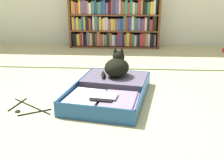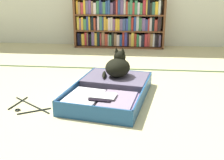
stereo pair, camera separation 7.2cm
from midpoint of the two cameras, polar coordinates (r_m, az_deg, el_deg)
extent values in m
plane|color=#C7BD89|center=(2.00, -2.25, -6.32)|extent=(10.00, 10.00, 0.00)
cube|color=#344827|center=(2.99, -0.21, 2.44)|extent=(4.80, 0.05, 0.00)
cube|color=brown|center=(4.18, -9.27, 12.17)|extent=(0.03, 0.26, 0.75)
cube|color=brown|center=(4.10, 9.44, 12.03)|extent=(0.03, 0.26, 0.75)
cube|color=brown|center=(4.14, 0.00, 7.29)|extent=(1.32, 0.26, 0.02)
cube|color=brown|center=(4.10, 0.00, 10.63)|extent=(1.29, 0.26, 0.02)
cube|color=black|center=(4.21, -8.46, 8.85)|extent=(0.03, 0.22, 0.18)
cube|color=black|center=(4.19, -8.02, 8.79)|extent=(0.02, 0.22, 0.18)
cube|color=gold|center=(4.19, -7.52, 8.77)|extent=(0.04, 0.22, 0.17)
cube|color=#BA2C35|center=(4.18, -6.98, 8.92)|extent=(0.03, 0.22, 0.19)
cube|color=#9F7E55|center=(4.17, -6.60, 8.89)|extent=(0.02, 0.22, 0.19)
cube|color=black|center=(4.16, -6.33, 8.77)|extent=(0.02, 0.22, 0.17)
cube|color=black|center=(4.18, -5.95, 8.81)|extent=(0.02, 0.22, 0.17)
cube|color=slate|center=(4.16, -5.43, 9.02)|extent=(0.04, 0.22, 0.21)
cube|color=gold|center=(4.16, -4.83, 8.91)|extent=(0.04, 0.22, 0.19)
cube|color=#15282C|center=(4.14, -4.29, 9.01)|extent=(0.03, 0.22, 0.21)
cube|color=#B43736|center=(4.15, -3.81, 8.89)|extent=(0.02, 0.22, 0.19)
cube|color=#A17A57|center=(4.15, -3.28, 9.03)|extent=(0.04, 0.22, 0.20)
cube|color=#AF3F2E|center=(4.13, -2.64, 8.81)|extent=(0.04, 0.22, 0.18)
cube|color=silver|center=(4.14, -2.18, 8.81)|extent=(0.02, 0.22, 0.17)
cube|color=#4A8660|center=(4.13, -1.74, 8.75)|extent=(0.03, 0.22, 0.17)
cube|color=#242724|center=(4.11, -1.27, 9.00)|extent=(0.03, 0.22, 0.21)
cube|color=#9C724E|center=(4.13, -0.75, 8.89)|extent=(0.04, 0.22, 0.19)
cube|color=beige|center=(4.13, -0.14, 8.75)|extent=(0.04, 0.22, 0.17)
cube|color=#284B8F|center=(4.12, 0.46, 8.75)|extent=(0.03, 0.22, 0.17)
cube|color=#AC322B|center=(4.12, 0.98, 9.04)|extent=(0.03, 0.22, 0.21)
cube|color=#3F3A8E|center=(4.12, 1.52, 9.02)|extent=(0.04, 0.22, 0.21)
cube|color=black|center=(4.11, 1.97, 8.96)|extent=(0.02, 0.22, 0.20)
cube|color=#A5734E|center=(4.12, 2.41, 8.79)|extent=(0.03, 0.22, 0.18)
cube|color=gold|center=(4.10, 2.94, 8.91)|extent=(0.04, 0.22, 0.20)
cube|color=#BE3A29|center=(4.12, 3.51, 8.82)|extent=(0.03, 0.22, 0.19)
cube|color=#34864D|center=(4.10, 4.01, 8.73)|extent=(0.03, 0.22, 0.18)
cube|color=silver|center=(4.11, 4.52, 8.64)|extent=(0.03, 0.22, 0.17)
cube|color=black|center=(4.11, 5.07, 8.70)|extent=(0.04, 0.22, 0.18)
cube|color=#BE3238|center=(4.11, 5.74, 8.76)|extent=(0.04, 0.22, 0.19)
cube|color=#B64038|center=(4.12, 6.32, 8.83)|extent=(0.03, 0.22, 0.20)
cube|color=#A07E50|center=(4.12, 6.86, 8.78)|extent=(0.04, 0.22, 0.19)
cube|color=silver|center=(4.12, 7.33, 8.74)|extent=(0.03, 0.22, 0.19)
cube|color=black|center=(4.13, 7.72, 8.69)|extent=(0.03, 0.22, 0.18)
cube|color=black|center=(4.12, 8.16, 8.70)|extent=(0.03, 0.22, 0.19)
cube|color=slate|center=(4.14, 8.58, 8.62)|extent=(0.03, 0.22, 0.18)
cube|color=brown|center=(4.07, 0.00, 13.86)|extent=(1.29, 0.26, 0.02)
cube|color=gold|center=(4.18, -8.57, 12.07)|extent=(0.04, 0.22, 0.19)
cube|color=#7E5189|center=(4.17, -8.12, 11.91)|extent=(0.02, 0.22, 0.17)
cube|color=gold|center=(4.15, -7.72, 12.02)|extent=(0.03, 0.22, 0.19)
cube|color=#47884E|center=(4.15, -7.16, 11.87)|extent=(0.04, 0.22, 0.16)
cube|color=#2D438C|center=(4.13, -6.65, 12.13)|extent=(0.03, 0.22, 0.20)
cube|color=gold|center=(4.13, -6.22, 12.12)|extent=(0.03, 0.22, 0.20)
cube|color=black|center=(4.14, -5.80, 12.05)|extent=(0.02, 0.22, 0.19)
cube|color=black|center=(4.12, -5.50, 12.16)|extent=(0.02, 0.22, 0.20)
cube|color=#AC432F|center=(4.12, -5.11, 11.99)|extent=(0.03, 0.22, 0.18)
cube|color=black|center=(4.13, -4.71, 11.93)|extent=(0.02, 0.22, 0.17)
cube|color=silver|center=(4.12, -4.34, 12.20)|extent=(0.03, 0.22, 0.21)
cube|color=#417F61|center=(4.11, -3.80, 12.18)|extent=(0.03, 0.22, 0.20)
cube|color=#2E488A|center=(4.11, -3.37, 12.14)|extent=(0.02, 0.22, 0.19)
cube|color=gold|center=(4.11, -2.94, 12.14)|extent=(0.03, 0.22, 0.20)
cube|color=gold|center=(4.10, -2.45, 11.95)|extent=(0.02, 0.22, 0.17)
cube|color=silver|center=(4.09, -2.05, 12.05)|extent=(0.03, 0.22, 0.19)
cube|color=beige|center=(4.09, -1.54, 12.09)|extent=(0.03, 0.22, 0.19)
cube|color=#7E5282|center=(4.09, -1.04, 11.92)|extent=(0.03, 0.22, 0.16)
cube|color=gold|center=(4.09, -0.46, 11.94)|extent=(0.04, 0.22, 0.17)
cube|color=yellow|center=(4.08, 0.03, 11.90)|extent=(0.02, 0.22, 0.16)
cube|color=slate|center=(4.09, 0.50, 11.94)|extent=(0.04, 0.22, 0.17)
cube|color=#3A4F81|center=(4.07, 1.13, 11.94)|extent=(0.04, 0.22, 0.17)
cube|color=#2C4092|center=(4.08, 1.74, 11.96)|extent=(0.03, 0.22, 0.18)
cube|color=#3B7355|center=(4.07, 2.27, 12.21)|extent=(0.04, 0.22, 0.21)
cube|color=#B32E27|center=(4.08, 2.84, 12.07)|extent=(0.03, 0.22, 0.19)
cube|color=#2D4992|center=(4.07, 3.40, 12.09)|extent=(0.03, 0.22, 0.20)
cube|color=silver|center=(4.08, 3.93, 12.16)|extent=(0.04, 0.22, 0.21)
cube|color=#3D8A4D|center=(4.08, 4.37, 12.05)|extent=(0.02, 0.22, 0.19)
cube|color=#4C7353|center=(4.08, 4.69, 11.95)|extent=(0.02, 0.22, 0.18)
cube|color=slate|center=(4.08, 5.23, 11.95)|extent=(0.04, 0.22, 0.18)
cube|color=#384582|center=(4.08, 5.84, 11.82)|extent=(0.04, 0.22, 0.17)
cube|color=#C03833|center=(4.08, 6.26, 11.87)|extent=(0.02, 0.22, 0.18)
cube|color=silver|center=(4.09, 6.69, 11.97)|extent=(0.03, 0.22, 0.19)
cube|color=black|center=(4.08, 7.22, 11.99)|extent=(0.03, 0.22, 0.20)
cube|color=#B43B31|center=(4.10, 7.76, 11.75)|extent=(0.04, 0.22, 0.16)
cube|color=black|center=(4.08, 8.44, 12.02)|extent=(0.04, 0.22, 0.21)
cube|color=gold|center=(4.15, -8.80, 15.23)|extent=(0.03, 0.22, 0.19)
cube|color=#9C724E|center=(4.13, -8.35, 15.10)|extent=(0.03, 0.22, 0.17)
cube|color=#BE373D|center=(4.13, -7.78, 15.07)|extent=(0.04, 0.22, 0.17)
cube|color=gold|center=(4.12, -7.28, 15.29)|extent=(0.03, 0.22, 0.20)
cube|color=slate|center=(4.13, -6.73, 15.29)|extent=(0.04, 0.22, 0.19)
cube|color=#775091|center=(4.11, -6.17, 15.34)|extent=(0.03, 0.22, 0.20)
cube|color=#9C7359|center=(4.11, -5.67, 15.26)|extent=(0.03, 0.22, 0.19)
cube|color=silver|center=(4.10, -5.12, 15.11)|extent=(0.04, 0.22, 0.16)
cube|color=#3C8458|center=(4.10, -4.47, 15.31)|extent=(0.04, 0.22, 0.19)
cube|color=navy|center=(4.10, -3.97, 15.44)|extent=(0.02, 0.22, 0.21)
cube|color=#3C538B|center=(4.09, -3.59, 15.23)|extent=(0.02, 0.22, 0.18)
cube|color=#478450|center=(4.09, -3.14, 15.21)|extent=(0.04, 0.22, 0.17)
cube|color=#26498A|center=(4.08, -2.61, 15.35)|extent=(0.03, 0.22, 0.19)
cube|color=#2E518C|center=(4.07, -2.13, 15.41)|extent=(0.03, 0.22, 0.20)
cube|color=slate|center=(4.08, -1.53, 15.18)|extent=(0.04, 0.22, 0.17)
cube|color=black|center=(4.07, -0.94, 15.31)|extent=(0.03, 0.22, 0.19)
cube|color=#B73A30|center=(4.06, -0.48, 15.45)|extent=(0.03, 0.22, 0.21)
cube|color=#2C4A87|center=(4.07, 0.00, 15.48)|extent=(0.03, 0.22, 0.21)
cube|color=slate|center=(4.06, 0.62, 15.47)|extent=(0.04, 0.22, 0.21)
cube|color=beige|center=(4.07, 1.20, 15.50)|extent=(0.03, 0.22, 0.21)
cube|color=#AF3F2B|center=(4.05, 1.67, 15.29)|extent=(0.03, 0.22, 0.19)
cube|color=#477350|center=(4.06, 2.07, 15.20)|extent=(0.02, 0.22, 0.17)
cube|color=#3E8359|center=(4.05, 2.56, 15.41)|extent=(0.04, 0.22, 0.20)
cube|color=#AF3B38|center=(4.05, 3.06, 15.14)|extent=(0.03, 0.22, 0.17)
cube|color=#3C855B|center=(4.06, 3.60, 15.35)|extent=(0.04, 0.22, 0.20)
cube|color=silver|center=(4.05, 4.13, 15.14)|extent=(0.03, 0.22, 0.17)
cube|color=#4C884F|center=(4.06, 4.67, 15.08)|extent=(0.03, 0.22, 0.16)
cube|color=#AF2D37|center=(4.06, 5.32, 15.36)|extent=(0.04, 0.22, 0.20)
cube|color=gold|center=(4.05, 5.83, 15.34)|extent=(0.02, 0.22, 0.20)
cube|color=black|center=(4.07, 6.23, 15.32)|extent=(0.03, 0.22, 0.20)
cube|color=black|center=(4.05, 6.70, 15.06)|extent=(0.03, 0.22, 0.17)
cube|color=#3E735C|center=(4.06, 7.25, 15.09)|extent=(0.04, 0.22, 0.18)
cube|color=yellow|center=(4.06, 7.90, 15.11)|extent=(0.04, 0.22, 0.18)
cube|color=silver|center=(4.07, 8.47, 15.23)|extent=(0.03, 0.22, 0.20)
cube|color=navy|center=(2.01, -3.14, -6.07)|extent=(0.64, 0.53, 0.01)
cube|color=navy|center=(1.80, -5.12, -7.29)|extent=(0.57, 0.11, 0.12)
cube|color=navy|center=(2.08, -10.60, -3.86)|extent=(0.09, 0.43, 0.12)
cube|color=navy|center=(1.93, 4.87, -5.47)|extent=(0.09, 0.43, 0.12)
cube|color=#524B53|center=(2.00, -3.15, -5.81)|extent=(0.61, 0.50, 0.01)
cube|color=navy|center=(2.39, -0.14, -1.78)|extent=(0.64, 0.53, 0.01)
cube|color=navy|center=(2.57, 0.99, 0.96)|extent=(0.57, 0.11, 0.12)
cube|color=navy|center=(2.45, -6.51, -0.05)|extent=(0.09, 0.43, 0.12)
cube|color=navy|center=(2.33, 6.57, -1.13)|extent=(0.09, 0.43, 0.12)
cube|color=#524B53|center=(2.39, -0.14, -1.55)|extent=(0.61, 0.50, 0.01)
cylinder|color=black|center=(2.19, -1.51, -3.45)|extent=(0.55, 0.11, 0.02)
cube|color=slate|center=(2.04, -6.51, -5.14)|extent=(0.31, 0.39, 0.01)
cube|color=silver|center=(2.03, -6.88, -4.79)|extent=(0.31, 0.39, 0.01)
cube|color=#24262F|center=(2.03, -6.75, -4.23)|extent=(0.31, 0.39, 0.02)
cube|color=white|center=(2.02, -6.85, -3.67)|extent=(0.31, 0.36, 0.02)
cube|color=#9E6B9A|center=(1.96, 0.30, -5.95)|extent=(0.30, 0.37, 0.01)
cube|color=#304C77|center=(1.95, 0.53, -5.52)|extent=(0.29, 0.40, 0.02)
cube|color=#9C799C|center=(1.94, 0.71, -4.91)|extent=(0.30, 0.41, 0.02)
cube|color=gray|center=(1.94, 0.30, -4.35)|extent=(0.30, 0.40, 0.01)
cube|color=white|center=(1.97, -2.99, -3.32)|extent=(0.22, 0.16, 0.01)
cube|color=black|center=(1.94, -3.14, -3.80)|extent=(0.18, 0.15, 0.01)
cube|color=#5B5369|center=(2.37, -0.14, -0.44)|extent=(0.60, 0.49, 0.11)
torus|color=white|center=(2.32, 0.52, 0.42)|extent=(0.10, 0.10, 0.01)
cylinder|color=black|center=(2.59, -2.46, 1.14)|extent=(0.02, 0.02, 0.11)
cylinder|color=black|center=(2.53, 4.41, 0.61)|extent=(0.02, 0.02, 0.11)
cube|color=white|center=(1.84, -7.85, -6.84)|extent=(0.04, 0.01, 0.02)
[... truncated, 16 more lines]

